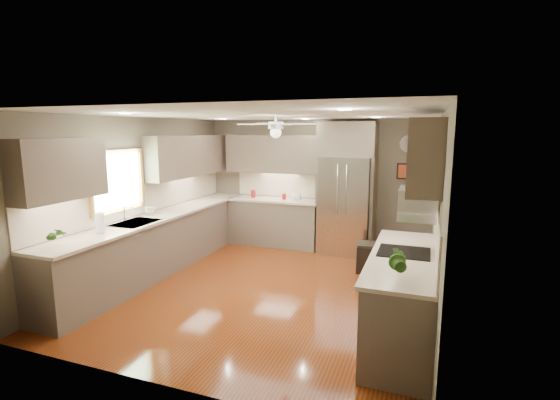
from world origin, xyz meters
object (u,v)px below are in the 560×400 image
Objects in this scene: canister_a at (253,194)px; paper_towel at (100,223)px; refrigerator at (346,190)px; microwave at (418,203)px; soap_bottle at (150,209)px; canister_d at (284,196)px; bowl at (296,199)px; potted_plant_right at (398,261)px; potted_plant_left at (55,234)px; stool at (368,257)px.

paper_towel reaches higher than canister_a.
refrigerator is 3.03m from microwave.
canister_a is at bearing 68.01° from soap_bottle.
canister_d reaches higher than bowl.
bowl is 0.41× the size of microwave.
bowl is (-2.19, 3.78, -0.15)m from potted_plant_right.
potted_plant_left is 1.32× the size of bowl.
canister_a is 4.90m from potted_plant_right.
stool is at bearing -21.65° from canister_a.
canister_a is at bearing 178.84° from canister_d.
refrigerator is at bearing 121.31° from stool.
potted_plant_right is at bearing -57.12° from canister_d.
microwave is (4.11, -0.59, 0.45)m from soap_bottle.
potted_plant_right is 1.59× the size of bowl.
canister_a is at bearing 139.65° from microwave.
canister_d is 2.19m from stool.
bowl is 0.48× the size of stool.
refrigerator reaches higher than stool.
canister_a is 0.06× the size of refrigerator.
paper_towel reaches higher than soap_bottle.
canister_a is 0.52× the size of paper_towel.
bowl is (0.92, -0.01, -0.05)m from canister_a.
stool is (0.58, -0.95, -0.95)m from refrigerator.
soap_bottle is 0.63× the size of paper_towel.
bowl is 1.01m from refrigerator.
bowl is at bearing 50.15° from soap_bottle.
microwave is (2.56, -2.73, 0.48)m from canister_d.
potted_plant_right is 0.65× the size of microwave.
canister_a is 0.66× the size of bowl.
microwave is at bearing 8.91° from paper_towel.
refrigerator is (-1.20, 3.75, 0.07)m from potted_plant_right.
paper_towel is (0.13, -1.22, 0.05)m from soap_bottle.
microwave is at bearing -46.85° from canister_d.
microwave is (0.12, 1.04, 0.36)m from potted_plant_right.
refrigerator reaches higher than canister_d.
potted_plant_right reaches higher than soap_bottle.
canister_a reaches higher than canister_d.
canister_a is 0.83× the size of soap_bottle.
potted_plant_left is (-0.75, -4.06, 0.07)m from canister_a.
soap_bottle is at bearing -129.85° from bowl.
refrigerator reaches higher than potted_plant_right.
canister_a is 0.42× the size of potted_plant_right.
microwave is 1.18× the size of stool.
potted_plant_right is 0.15× the size of refrigerator.
soap_bottle is 0.33× the size of microwave.
potted_plant_right is 0.76× the size of stool.
potted_plant_right reaches higher than stool.
canister_a is at bearing 179.32° from bowl.
stool is (2.48, -0.99, -0.78)m from canister_a.
potted_plant_right reaches higher than canister_a.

